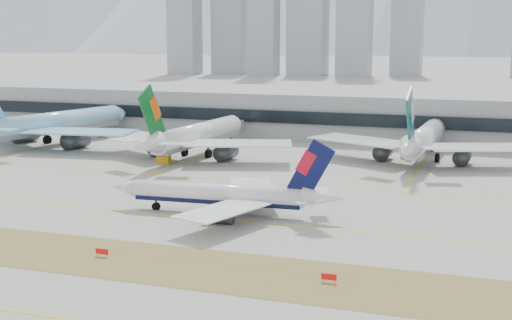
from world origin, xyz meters
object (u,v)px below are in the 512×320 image
at_px(taxiing_airliner, 226,195).
at_px(terminal, 349,113).
at_px(widebody_eva, 194,136).
at_px(widebody_korean, 52,124).
at_px(widebody_cathay, 423,140).

xyz_separation_m(taxiing_airliner, terminal, (0.27, 115.76, 3.73)).
distance_m(taxiing_airliner, widebody_eva, 65.72).
bearing_deg(widebody_korean, widebody_cathay, -71.81).
relative_size(widebody_korean, widebody_eva, 1.07).
bearing_deg(terminal, widebody_eva, -118.87).
relative_size(widebody_eva, terminal, 0.22).
relative_size(widebody_eva, widebody_cathay, 0.99).
relative_size(widebody_cathay, terminal, 0.22).
bearing_deg(widebody_cathay, taxiing_airliner, 160.05).
distance_m(widebody_korean, widebody_cathay, 112.97).
bearing_deg(taxiing_airliner, widebody_eva, -64.51).
distance_m(widebody_korean, widebody_eva, 51.38).
bearing_deg(widebody_eva, widebody_korean, 88.20).
height_order(widebody_eva, widebody_cathay, widebody_cathay).
distance_m(taxiing_airliner, terminal, 115.82).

